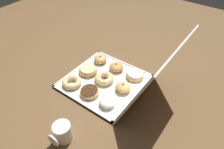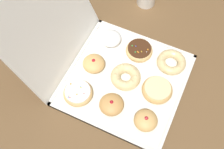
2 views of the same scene
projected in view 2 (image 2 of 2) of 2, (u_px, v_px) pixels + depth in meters
The scene contains 12 objects.
ground_plane at pixel (125, 80), 1.10m from camera, with size 3.00×3.00×0.00m, color brown.
donut_box at pixel (125, 80), 1.09m from camera, with size 0.44×0.44×0.01m.
box_lid_open at pixel (48, 20), 0.98m from camera, with size 0.44×0.44×0.01m, color silver.
jelly_filled_donut_0 at pixel (146, 120), 0.98m from camera, with size 0.08×0.08×0.05m.
glazed_ring_donut_1 at pixel (158, 89), 1.05m from camera, with size 0.12×0.12×0.04m.
cruller_donut_2 at pixel (171, 62), 1.10m from camera, with size 0.11×0.11×0.04m.
jelly_filled_donut_3 at pixel (112, 105), 1.01m from camera, with size 0.09×0.09×0.05m.
cruller_donut_4 at pixel (125, 76), 1.07m from camera, with size 0.12×0.12×0.04m.
sprinkle_donut_5 at pixel (140, 51), 1.13m from camera, with size 0.11×0.11×0.04m.
sprinkle_donut_6 at pixel (78, 93), 1.04m from camera, with size 0.11×0.11×0.04m.
jelly_filled_donut_7 at pixel (94, 63), 1.10m from camera, with size 0.09×0.09×0.05m.
powdered_filled_donut_8 at pixel (111, 38), 1.16m from camera, with size 0.09×0.09×0.04m.
Camera 2 is at (-0.49, -0.17, 0.97)m, focal length 45.25 mm.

